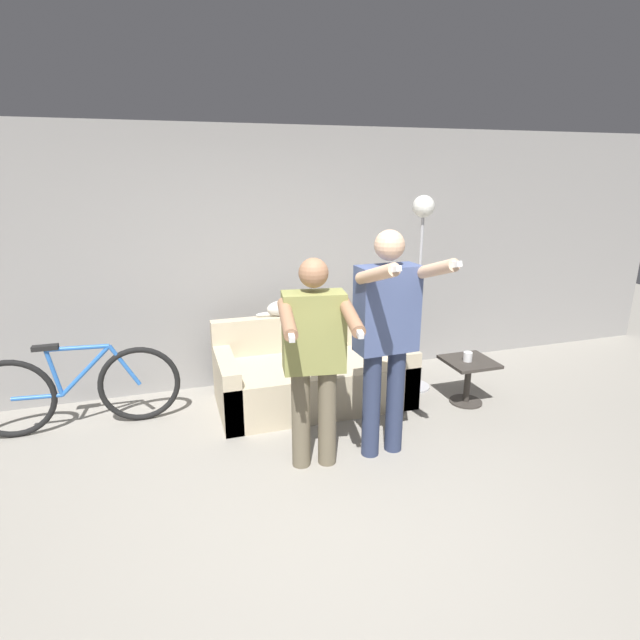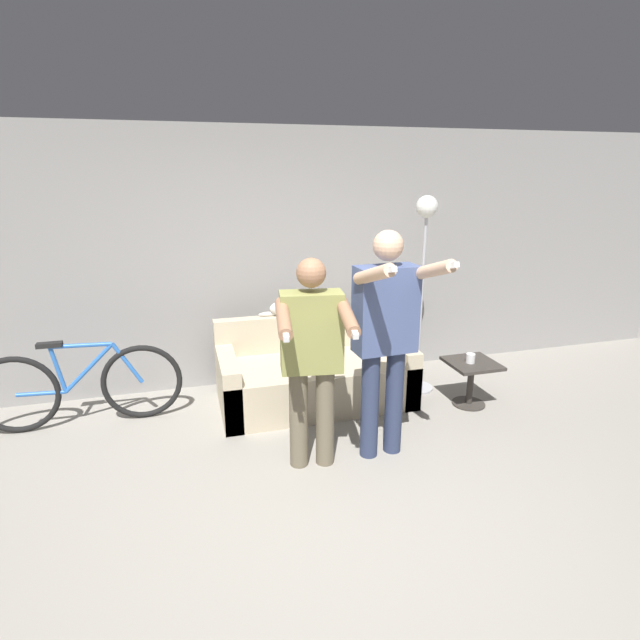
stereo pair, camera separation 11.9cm
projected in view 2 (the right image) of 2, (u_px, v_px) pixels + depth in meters
ground_plane at (346, 526)px, 3.18m from camera, size 16.00×16.00×0.00m
wall_back at (270, 260)px, 5.10m from camera, size 10.00×0.05×2.60m
couch at (314, 376)px, 4.85m from camera, size 1.82×0.91×0.79m
person_left at (312, 352)px, 3.58m from camera, size 0.58×0.73×1.60m
person_right at (386, 330)px, 3.70m from camera, size 0.55×0.67×1.78m
cat at (289, 307)px, 4.95m from camera, size 0.50×0.13×0.19m
floor_lamp at (424, 254)px, 4.79m from camera, size 0.34×0.34×1.96m
side_table at (471, 374)px, 4.75m from camera, size 0.45×0.45×0.44m
cup at (471, 358)px, 4.68m from camera, size 0.08×0.08×0.09m
bicycle at (81, 387)px, 4.35m from camera, size 1.71×0.07×0.79m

